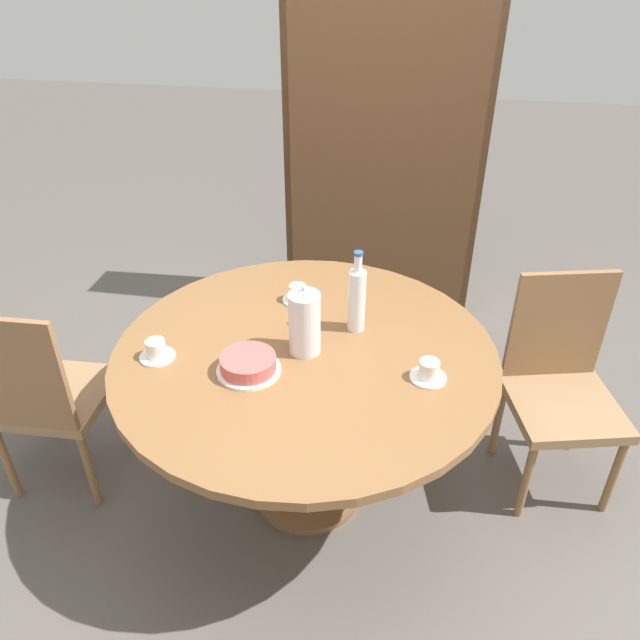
{
  "coord_description": "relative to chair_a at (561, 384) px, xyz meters",
  "views": [
    {
      "loc": [
        0.37,
        -1.8,
        2.09
      ],
      "look_at": [
        0.0,
        0.32,
        0.68
      ],
      "focal_mm": 35.0,
      "sensor_mm": 36.0,
      "label": 1
    }
  ],
  "objects": [
    {
      "name": "dining_table",
      "position": [
        -1.0,
        -0.32,
        0.15
      ],
      "size": [
        1.41,
        1.41,
        0.75
      ],
      "color": "brown",
      "rests_on": "ground_plane"
    },
    {
      "name": "chair_b",
      "position": [
        -2.04,
        -0.42,
        0.0
      ],
      "size": [
        0.43,
        0.43,
        0.93
      ],
      "rotation": [
        0.0,
        0.0,
        3.18
      ],
      "color": "olive",
      "rests_on": "ground_plane"
    },
    {
      "name": "water_bottle",
      "position": [
        -0.83,
        -0.14,
        0.41
      ],
      "size": [
        0.07,
        0.07,
        0.33
      ],
      "color": "silver",
      "rests_on": "dining_table"
    },
    {
      "name": "cup_c",
      "position": [
        -1.09,
        0.02,
        0.3
      ],
      "size": [
        0.13,
        0.13,
        0.07
      ],
      "color": "white",
      "rests_on": "dining_table"
    },
    {
      "name": "ground_plane",
      "position": [
        -1.0,
        -0.32,
        -0.48
      ],
      "size": [
        14.0,
        14.0,
        0.0
      ],
      "primitive_type": "plane",
      "color": "#56514C"
    },
    {
      "name": "coffee_pot",
      "position": [
        -1.0,
        -0.32,
        0.4
      ],
      "size": [
        0.11,
        0.11,
        0.27
      ],
      "color": "silver",
      "rests_on": "dining_table"
    },
    {
      "name": "cup_b",
      "position": [
        -0.55,
        -0.4,
        0.3
      ],
      "size": [
        0.13,
        0.13,
        0.07
      ],
      "color": "white",
      "rests_on": "dining_table"
    },
    {
      "name": "bookshelf",
      "position": [
        -0.85,
        1.28,
        0.35
      ],
      "size": [
        1.09,
        0.28,
        1.76
      ],
      "rotation": [
        0.0,
        0.0,
        3.14
      ],
      "color": "brown",
      "rests_on": "ground_plane"
    },
    {
      "name": "chair_a",
      "position": [
        0.0,
        0.0,
        0.0
      ],
      "size": [
        0.51,
        0.51,
        0.93
      ],
      "rotation": [
        0.0,
        0.0,
        0.24
      ],
      "color": "olive",
      "rests_on": "ground_plane"
    },
    {
      "name": "cup_a",
      "position": [
        -1.51,
        -0.45,
        0.3
      ],
      "size": [
        0.13,
        0.13,
        0.07
      ],
      "color": "white",
      "rests_on": "dining_table"
    },
    {
      "name": "cake_main",
      "position": [
        -1.17,
        -0.47,
        0.3
      ],
      "size": [
        0.22,
        0.22,
        0.06
      ],
      "color": "white",
      "rests_on": "dining_table"
    }
  ]
}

